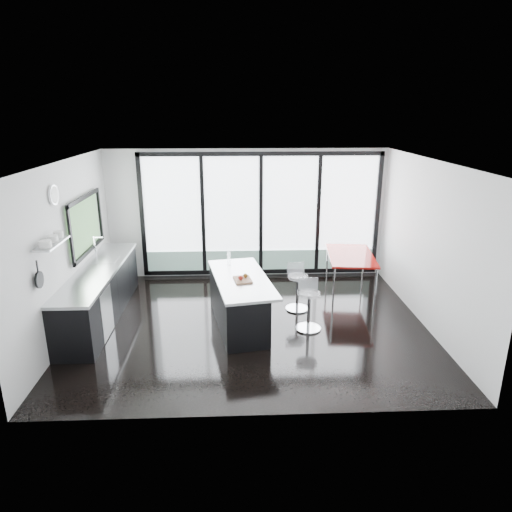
{
  "coord_description": "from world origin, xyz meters",
  "views": [
    {
      "loc": [
        -0.23,
        -7.21,
        3.57
      ],
      "look_at": [
        0.1,
        0.3,
        1.15
      ],
      "focal_mm": 32.0,
      "sensor_mm": 36.0,
      "label": 1
    }
  ],
  "objects_px": {
    "island": "(238,301)",
    "bar_stool_far": "(297,292)",
    "bar_stool_near": "(309,311)",
    "red_table": "(349,274)"
  },
  "relations": [
    {
      "from": "island",
      "to": "bar_stool_far",
      "type": "distance_m",
      "value": 1.24
    },
    {
      "from": "red_table",
      "to": "island",
      "type": "bearing_deg",
      "value": -150.17
    },
    {
      "from": "bar_stool_near",
      "to": "red_table",
      "type": "bearing_deg",
      "value": 55.43
    },
    {
      "from": "bar_stool_far",
      "to": "bar_stool_near",
      "type": "bearing_deg",
      "value": -93.17
    },
    {
      "from": "bar_stool_near",
      "to": "bar_stool_far",
      "type": "bearing_deg",
      "value": 95.6
    },
    {
      "from": "island",
      "to": "bar_stool_near",
      "type": "xyz_separation_m",
      "value": [
        1.2,
        -0.27,
        -0.09
      ]
    },
    {
      "from": "bar_stool_far",
      "to": "red_table",
      "type": "xyz_separation_m",
      "value": [
        1.15,
        0.76,
        0.07
      ]
    },
    {
      "from": "island",
      "to": "red_table",
      "type": "relative_size",
      "value": 1.44
    },
    {
      "from": "island",
      "to": "bar_stool_far",
      "type": "relative_size",
      "value": 3.25
    },
    {
      "from": "island",
      "to": "red_table",
      "type": "distance_m",
      "value": 2.61
    }
  ]
}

